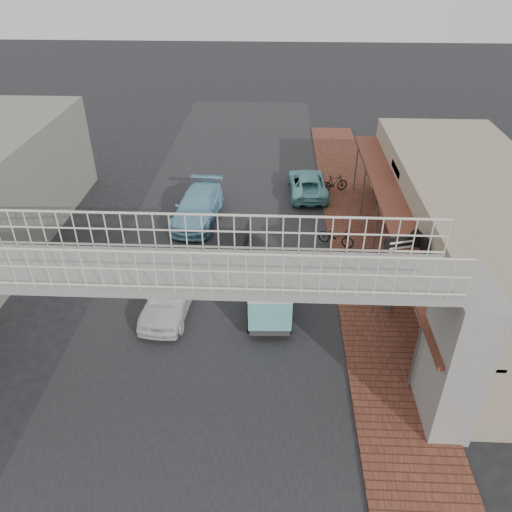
# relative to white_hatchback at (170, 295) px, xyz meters

# --- Properties ---
(ground) EXTENTS (120.00, 120.00, 0.00)m
(ground) POSITION_rel_white_hatchback_xyz_m (1.65, -0.75, -0.72)
(ground) COLOR black
(ground) RESTS_ON ground
(road_strip) EXTENTS (10.00, 60.00, 0.01)m
(road_strip) POSITION_rel_white_hatchback_xyz_m (1.65, -0.75, -0.71)
(road_strip) COLOR black
(road_strip) RESTS_ON ground
(sidewalk) EXTENTS (3.00, 40.00, 0.10)m
(sidewalk) POSITION_rel_white_hatchback_xyz_m (8.15, 2.25, -0.67)
(sidewalk) COLOR brown
(sidewalk) RESTS_ON ground
(shophouse_row) EXTENTS (7.20, 18.00, 4.00)m
(shophouse_row) POSITION_rel_white_hatchback_xyz_m (12.62, 3.25, 1.29)
(shophouse_row) COLOR gray
(shophouse_row) RESTS_ON ground
(footbridge) EXTENTS (16.40, 2.40, 6.34)m
(footbridge) POSITION_rel_white_hatchback_xyz_m (1.65, -4.75, 2.46)
(footbridge) COLOR gray
(footbridge) RESTS_ON ground
(white_hatchback) EXTENTS (2.03, 4.33, 1.43)m
(white_hatchback) POSITION_rel_white_hatchback_xyz_m (0.00, 0.00, 0.00)
(white_hatchback) COLOR white
(white_hatchback) RESTS_ON ground
(dark_sedan) EXTENTS (1.58, 4.04, 1.31)m
(dark_sedan) POSITION_rel_white_hatchback_xyz_m (2.03, 4.10, -0.06)
(dark_sedan) COLOR black
(dark_sedan) RESTS_ON ground
(angkot_curb) EXTENTS (2.25, 4.52, 1.23)m
(angkot_curb) POSITION_rel_white_hatchback_xyz_m (5.85, 10.81, -0.10)
(angkot_curb) COLOR #68B0B5
(angkot_curb) RESTS_ON ground
(angkot_far) EXTENTS (2.50, 5.23, 1.47)m
(angkot_far) POSITION_rel_white_hatchback_xyz_m (0.03, 7.48, 0.02)
(angkot_far) COLOR #79B6D3
(angkot_far) RESTS_ON ground
(angkot_van) EXTENTS (1.79, 3.67, 1.77)m
(angkot_van) POSITION_rel_white_hatchback_xyz_m (3.90, 0.01, 0.41)
(angkot_van) COLOR black
(angkot_van) RESTS_ON ground
(motorcycle_near) EXTENTS (1.88, 1.31, 0.94)m
(motorcycle_near) POSITION_rel_white_hatchback_xyz_m (6.95, 5.05, -0.15)
(motorcycle_near) COLOR black
(motorcycle_near) RESTS_ON sidewalk
(motorcycle_far) EXTENTS (1.71, 0.99, 0.99)m
(motorcycle_far) POSITION_rel_white_hatchback_xyz_m (7.39, 11.00, -0.12)
(motorcycle_far) COLOR black
(motorcycle_far) RESTS_ON sidewalk
(street_clock) EXTENTS (0.73, 0.64, 2.85)m
(street_clock) POSITION_rel_white_hatchback_xyz_m (8.25, -0.05, 1.75)
(street_clock) COLOR #59595B
(street_clock) RESTS_ON sidewalk
(arrow_sign) EXTENTS (2.12, 1.40, 3.50)m
(arrow_sign) POSITION_rel_white_hatchback_xyz_m (9.51, 0.43, 2.21)
(arrow_sign) COLOR #59595B
(arrow_sign) RESTS_ON sidewalk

